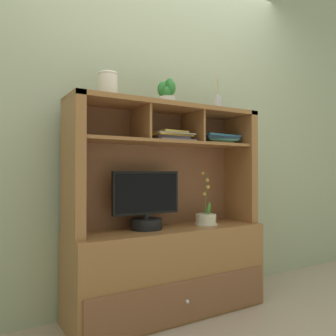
{
  "coord_description": "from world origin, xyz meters",
  "views": [
    {
      "loc": [
        -1.18,
        -1.96,
        0.94
      ],
      "look_at": [
        0.0,
        0.0,
        0.96
      ],
      "focal_mm": 36.55,
      "sensor_mm": 36.0,
      "label": 1
    }
  ],
  "objects_px": {
    "magazine_stack_left": "(171,137)",
    "ceramic_vase": "(108,85)",
    "media_console": "(168,248)",
    "tv_monitor": "(146,205)",
    "potted_succulent": "(167,93)",
    "magazine_stack_centre": "(217,139)",
    "potted_orchid": "(206,218)",
    "diffuser_bottle": "(218,104)"
  },
  "relations": [
    {
      "from": "potted_orchid",
      "to": "magazine_stack_centre",
      "type": "relative_size",
      "value": 1.14
    },
    {
      "from": "tv_monitor",
      "to": "potted_succulent",
      "type": "relative_size",
      "value": 2.47
    },
    {
      "from": "potted_orchid",
      "to": "magazine_stack_centre",
      "type": "xyz_separation_m",
      "value": [
        0.14,
        0.04,
        0.57
      ]
    },
    {
      "from": "magazine_stack_centre",
      "to": "diffuser_bottle",
      "type": "bearing_deg",
      "value": -74.3
    },
    {
      "from": "potted_orchid",
      "to": "diffuser_bottle",
      "type": "xyz_separation_m",
      "value": [
        0.14,
        0.04,
        0.83
      ]
    },
    {
      "from": "magazine_stack_left",
      "to": "ceramic_vase",
      "type": "xyz_separation_m",
      "value": [
        -0.44,
        -0.0,
        0.29
      ]
    },
    {
      "from": "potted_orchid",
      "to": "potted_succulent",
      "type": "bearing_deg",
      "value": 171.74
    },
    {
      "from": "media_console",
      "to": "diffuser_bottle",
      "type": "relative_size",
      "value": 4.88
    },
    {
      "from": "potted_orchid",
      "to": "magazine_stack_centre",
      "type": "height_order",
      "value": "magazine_stack_centre"
    },
    {
      "from": "potted_orchid",
      "to": "tv_monitor",
      "type": "bearing_deg",
      "value": 175.28
    },
    {
      "from": "media_console",
      "to": "magazine_stack_centre",
      "type": "bearing_deg",
      "value": 1.09
    },
    {
      "from": "media_console",
      "to": "tv_monitor",
      "type": "relative_size",
      "value": 2.96
    },
    {
      "from": "magazine_stack_left",
      "to": "potted_succulent",
      "type": "bearing_deg",
      "value": 97.6
    },
    {
      "from": "potted_orchid",
      "to": "potted_succulent",
      "type": "relative_size",
      "value": 1.98
    },
    {
      "from": "magazine_stack_centre",
      "to": "potted_succulent",
      "type": "distance_m",
      "value": 0.52
    },
    {
      "from": "magazine_stack_centre",
      "to": "potted_orchid",
      "type": "bearing_deg",
      "value": -163.01
    },
    {
      "from": "magazine_stack_left",
      "to": "potted_succulent",
      "type": "relative_size",
      "value": 1.59
    },
    {
      "from": "diffuser_bottle",
      "to": "ceramic_vase",
      "type": "distance_m",
      "value": 0.87
    },
    {
      "from": "media_console",
      "to": "potted_orchid",
      "type": "xyz_separation_m",
      "value": [
        0.3,
        -0.03,
        0.19
      ]
    },
    {
      "from": "magazine_stack_centre",
      "to": "diffuser_bottle",
      "type": "height_order",
      "value": "diffuser_bottle"
    },
    {
      "from": "tv_monitor",
      "to": "magazine_stack_left",
      "type": "height_order",
      "value": "magazine_stack_left"
    },
    {
      "from": "potted_succulent",
      "to": "magazine_stack_left",
      "type": "bearing_deg",
      "value": -82.4
    },
    {
      "from": "potted_succulent",
      "to": "ceramic_vase",
      "type": "xyz_separation_m",
      "value": [
        -0.44,
        -0.04,
        -0.01
      ]
    },
    {
      "from": "media_console",
      "to": "ceramic_vase",
      "type": "xyz_separation_m",
      "value": [
        -0.43,
        -0.03,
        1.03
      ]
    },
    {
      "from": "tv_monitor",
      "to": "ceramic_vase",
      "type": "xyz_separation_m",
      "value": [
        -0.28,
        -0.03,
        0.74
      ]
    },
    {
      "from": "media_console",
      "to": "potted_orchid",
      "type": "bearing_deg",
      "value": -6.47
    },
    {
      "from": "tv_monitor",
      "to": "potted_succulent",
      "type": "distance_m",
      "value": 0.77
    },
    {
      "from": "tv_monitor",
      "to": "ceramic_vase",
      "type": "bearing_deg",
      "value": -173.03
    },
    {
      "from": "media_console",
      "to": "magazine_stack_left",
      "type": "bearing_deg",
      "value": -73.24
    },
    {
      "from": "diffuser_bottle",
      "to": "ceramic_vase",
      "type": "height_order",
      "value": "diffuser_bottle"
    },
    {
      "from": "media_console",
      "to": "potted_succulent",
      "type": "relative_size",
      "value": 7.32
    },
    {
      "from": "magazine_stack_left",
      "to": "diffuser_bottle",
      "type": "bearing_deg",
      "value": 4.06
    },
    {
      "from": "tv_monitor",
      "to": "media_console",
      "type": "bearing_deg",
      "value": -1.44
    },
    {
      "from": "ceramic_vase",
      "to": "potted_succulent",
      "type": "bearing_deg",
      "value": 5.05
    },
    {
      "from": "diffuser_bottle",
      "to": "media_console",
      "type": "bearing_deg",
      "value": -179.35
    },
    {
      "from": "media_console",
      "to": "potted_succulent",
      "type": "distance_m",
      "value": 1.05
    },
    {
      "from": "tv_monitor",
      "to": "potted_succulent",
      "type": "bearing_deg",
      "value": 1.76
    },
    {
      "from": "potted_orchid",
      "to": "potted_succulent",
      "type": "distance_m",
      "value": 0.91
    },
    {
      "from": "magazine_stack_left",
      "to": "tv_monitor",
      "type": "bearing_deg",
      "value": 170.0
    },
    {
      "from": "potted_orchid",
      "to": "magazine_stack_left",
      "type": "distance_m",
      "value": 0.63
    },
    {
      "from": "media_console",
      "to": "tv_monitor",
      "type": "bearing_deg",
      "value": 178.56
    },
    {
      "from": "potted_succulent",
      "to": "magazine_stack_centre",
      "type": "bearing_deg",
      "value": -0.09
    }
  ]
}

